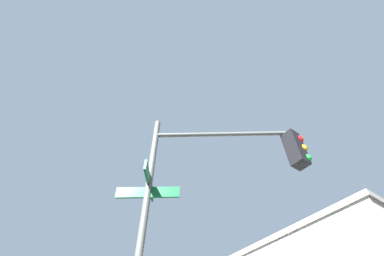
% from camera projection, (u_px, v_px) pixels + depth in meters
% --- Properties ---
extents(traffic_signal_near, '(2.26, 2.92, 5.89)m').
position_uv_depth(traffic_signal_near, '(221.00, 189.00, 4.55)').
color(traffic_signal_near, '#474C47').
rests_on(traffic_signal_near, ground_plane).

